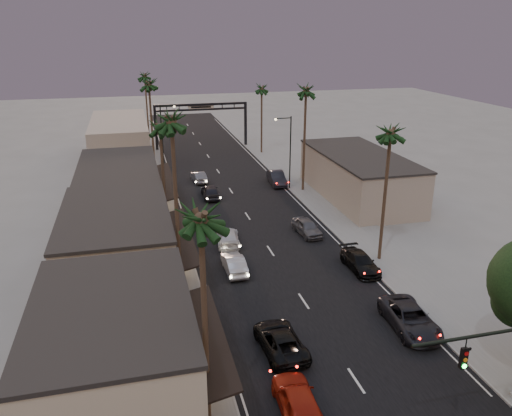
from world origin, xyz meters
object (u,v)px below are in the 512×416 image
palm_la (200,211)px  palm_ld (149,81)px  palm_far (144,74)px  oncoming_red (298,402)px  curbside_near (410,318)px  streetlight_right (288,147)px  curbside_black (360,262)px  arch (201,114)px  palm_lc (160,123)px  palm_rc (262,86)px  palm_rb (306,87)px  palm_lb (171,116)px  streetlight_left (164,132)px  oncoming_pickup (280,340)px  oncoming_silver (234,264)px  palm_ra (391,128)px

palm_la → palm_ld: size_ratio=0.93×
palm_ld → palm_far: bearing=89.3°
oncoming_red → curbside_near: oncoming_red is taller
streetlight_right → curbside_black: size_ratio=1.86×
arch → palm_far: size_ratio=1.15×
palm_lc → palm_rc: 32.86m
curbside_near → arch: bearing=99.8°
streetlight_right → palm_rb: size_ratio=0.63×
palm_far → palm_lc: bearing=-90.4°
oncoming_red → palm_rc: bearing=-99.8°
palm_lb → palm_rc: 45.48m
streetlight_right → palm_far: 36.85m
palm_lc → palm_ld: 19.10m
palm_rb → streetlight_left: bearing=137.9°
oncoming_red → curbside_black: size_ratio=1.02×
streetlight_right → palm_la: 39.68m
palm_lc → oncoming_red: size_ratio=2.46×
oncoming_pickup → oncoming_silver: oncoming_pickup is taller
palm_ra → oncoming_red: bearing=-128.9°
palm_ld → oncoming_silver: 32.65m
streetlight_left → oncoming_pickup: bearing=-85.4°
palm_la → oncoming_pickup: 12.86m
palm_lb → palm_rc: bearing=67.7°
palm_far → oncoming_red: (4.24, -69.70, -10.60)m
palm_ra → curbside_black: size_ratio=2.73×
curbside_near → palm_la: bearing=-156.7°
palm_lc → palm_rb: bearing=24.9°
palm_ld → palm_rc: bearing=27.6°
palm_ra → oncoming_pickup: (-11.97, -10.20, -10.73)m
palm_lb → oncoming_pickup: bearing=-57.5°
oncoming_red → palm_la: bearing=-5.8°
oncoming_pickup → oncoming_silver: (-0.61, 11.08, -0.00)m
streetlight_right → streetlight_left: size_ratio=1.00×
curbside_black → streetlight_left: bearing=109.0°
palm_rc → palm_far: 21.97m
palm_la → curbside_black: size_ratio=2.73×
arch → oncoming_red: arch is taller
palm_la → palm_rc: bearing=72.6°
palm_lb → palm_la: bearing=-90.0°
palm_ra → oncoming_silver: bearing=176.0°
palm_rb → palm_rc: 20.09m
arch → oncoming_pickup: arch is taller
palm_ld → palm_lc: bearing=-90.0°
palm_far → oncoming_silver: palm_far is taller
oncoming_red → arch: bearing=-90.7°
streetlight_right → palm_ld: bearing=147.2°
palm_lb → curbside_near: 20.65m
palm_lc → oncoming_red: 29.68m
palm_ld → streetlight_right: bearing=-32.8°
palm_la → palm_rc: 57.63m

